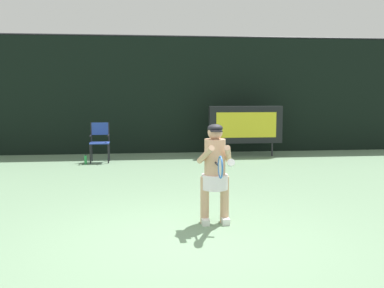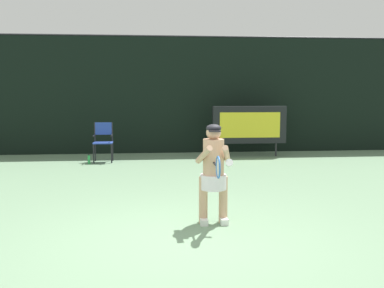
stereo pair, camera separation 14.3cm
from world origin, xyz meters
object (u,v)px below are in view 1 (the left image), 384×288
object	(u,v)px
scoreboard	(246,125)
umpire_chair	(100,140)
tennis_racket	(220,167)
water_bottle	(86,160)
tennis_player	(215,170)

from	to	relation	value
scoreboard	umpire_chair	size ratio (longest dim) A/B	2.04
tennis_racket	umpire_chair	bearing A→B (deg)	123.99
umpire_chair	tennis_racket	world-z (taller)	tennis_racket
scoreboard	water_bottle	xyz separation A→B (m)	(-4.58, -0.97, -0.82)
tennis_racket	scoreboard	bearing A→B (deg)	89.87
water_bottle	tennis_racket	size ratio (longest dim) A/B	0.44
scoreboard	umpire_chair	world-z (taller)	scoreboard
tennis_racket	water_bottle	bearing A→B (deg)	127.87
water_bottle	tennis_racket	bearing A→B (deg)	-67.94
umpire_chair	tennis_racket	xyz separation A→B (m)	(2.17, -6.62, 0.32)
tennis_player	umpire_chair	bearing A→B (deg)	109.71
umpire_chair	water_bottle	world-z (taller)	umpire_chair
umpire_chair	tennis_racket	bearing A→B (deg)	-71.81
scoreboard	tennis_racket	xyz separation A→B (m)	(-2.06, -7.20, -0.01)
water_bottle	tennis_racket	distance (m)	6.78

